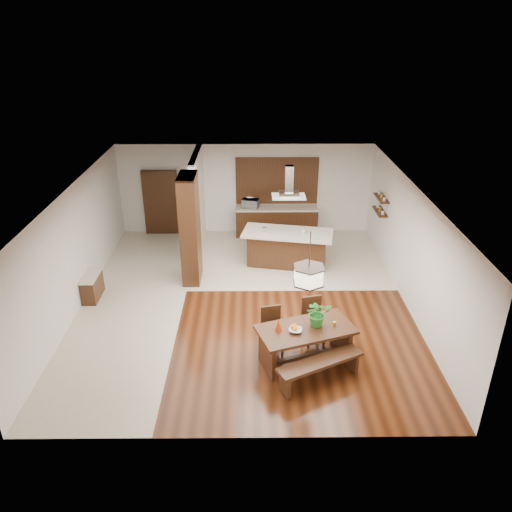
{
  "coord_description": "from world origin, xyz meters",
  "views": [
    {
      "loc": [
        0.2,
        -10.76,
        6.42
      ],
      "look_at": [
        0.3,
        0.0,
        1.25
      ],
      "focal_mm": 35.0,
      "sensor_mm": 36.0,
      "label": 1
    }
  ],
  "objects_px": {
    "dining_table": "(305,337)",
    "fruit_bowl": "(295,330)",
    "dining_chair_right": "(314,321)",
    "dining_bench": "(320,371)",
    "island_cup": "(303,231)",
    "microwave": "(250,203)",
    "hallway_console": "(92,287)",
    "range_hood": "(289,182)",
    "pendant_lantern": "(309,264)",
    "kitchen_island": "(287,248)",
    "foliage_plant": "(318,313)",
    "dining_chair_left": "(273,330)"
  },
  "relations": [
    {
      "from": "island_cup",
      "to": "hallway_console",
      "type": "bearing_deg",
      "value": -162.36
    },
    {
      "from": "pendant_lantern",
      "to": "dining_chair_right",
      "type": "bearing_deg",
      "value": 69.95
    },
    {
      "from": "hallway_console",
      "to": "kitchen_island",
      "type": "xyz_separation_m",
      "value": [
        5.01,
        1.83,
        0.21
      ]
    },
    {
      "from": "dining_bench",
      "to": "dining_chair_right",
      "type": "height_order",
      "value": "dining_chair_right"
    },
    {
      "from": "foliage_plant",
      "to": "microwave",
      "type": "xyz_separation_m",
      "value": [
        -1.35,
        6.47,
        0.01
      ]
    },
    {
      "from": "pendant_lantern",
      "to": "range_hood",
      "type": "xyz_separation_m",
      "value": [
        -0.08,
        4.45,
        0.22
      ]
    },
    {
      "from": "foliage_plant",
      "to": "range_hood",
      "type": "height_order",
      "value": "range_hood"
    },
    {
      "from": "dining_bench",
      "to": "fruit_bowl",
      "type": "relative_size",
      "value": 6.82
    },
    {
      "from": "foliage_plant",
      "to": "fruit_bowl",
      "type": "height_order",
      "value": "foliage_plant"
    },
    {
      "from": "dining_table",
      "to": "dining_bench",
      "type": "xyz_separation_m",
      "value": [
        0.23,
        -0.65,
        -0.34
      ]
    },
    {
      "from": "dining_table",
      "to": "fruit_bowl",
      "type": "relative_size",
      "value": 8.13
    },
    {
      "from": "dining_chair_left",
      "to": "dining_chair_right",
      "type": "distance_m",
      "value": 0.96
    },
    {
      "from": "hallway_console",
      "to": "pendant_lantern",
      "type": "bearing_deg",
      "value": -27.15
    },
    {
      "from": "hallway_console",
      "to": "dining_table",
      "type": "bearing_deg",
      "value": -27.15
    },
    {
      "from": "dining_table",
      "to": "microwave",
      "type": "distance_m",
      "value": 6.7
    },
    {
      "from": "pendant_lantern",
      "to": "dining_bench",
      "type": "bearing_deg",
      "value": -70.76
    },
    {
      "from": "dining_chair_right",
      "to": "fruit_bowl",
      "type": "distance_m",
      "value": 1.01
    },
    {
      "from": "dining_table",
      "to": "range_hood",
      "type": "relative_size",
      "value": 2.36
    },
    {
      "from": "hallway_console",
      "to": "dining_chair_right",
      "type": "xyz_separation_m",
      "value": [
        5.35,
        -1.9,
        0.19
      ]
    },
    {
      "from": "dining_chair_right",
      "to": "fruit_bowl",
      "type": "relative_size",
      "value": 3.87
    },
    {
      "from": "kitchen_island",
      "to": "microwave",
      "type": "xyz_separation_m",
      "value": [
        -1.04,
        2.15,
        0.57
      ]
    },
    {
      "from": "dining_table",
      "to": "kitchen_island",
      "type": "distance_m",
      "value": 4.44
    },
    {
      "from": "fruit_bowl",
      "to": "microwave",
      "type": "distance_m",
      "value": 6.77
    },
    {
      "from": "dining_chair_left",
      "to": "foliage_plant",
      "type": "relative_size",
      "value": 1.74
    },
    {
      "from": "microwave",
      "to": "dining_bench",
      "type": "bearing_deg",
      "value": -64.1
    },
    {
      "from": "range_hood",
      "to": "microwave",
      "type": "bearing_deg",
      "value": 115.81
    },
    {
      "from": "dining_bench",
      "to": "kitchen_island",
      "type": "height_order",
      "value": "kitchen_island"
    },
    {
      "from": "pendant_lantern",
      "to": "foliage_plant",
      "type": "relative_size",
      "value": 2.35
    },
    {
      "from": "foliage_plant",
      "to": "island_cup",
      "type": "distance_m",
      "value": 4.22
    },
    {
      "from": "dining_table",
      "to": "dining_chair_right",
      "type": "relative_size",
      "value": 2.1
    },
    {
      "from": "dining_table",
      "to": "range_hood",
      "type": "xyz_separation_m",
      "value": [
        -0.08,
        4.45,
        1.88
      ]
    },
    {
      "from": "dining_table",
      "to": "fruit_bowl",
      "type": "distance_m",
      "value": 0.35
    },
    {
      "from": "dining_table",
      "to": "dining_chair_right",
      "type": "bearing_deg",
      "value": 69.95
    },
    {
      "from": "fruit_bowl",
      "to": "dining_chair_left",
      "type": "bearing_deg",
      "value": 129.45
    },
    {
      "from": "island_cup",
      "to": "pendant_lantern",
      "type": "bearing_deg",
      "value": -94.56
    },
    {
      "from": "island_cup",
      "to": "microwave",
      "type": "bearing_deg",
      "value": 122.94
    },
    {
      "from": "dining_chair_right",
      "to": "dining_bench",
      "type": "bearing_deg",
      "value": -105.36
    },
    {
      "from": "dining_bench",
      "to": "island_cup",
      "type": "height_order",
      "value": "island_cup"
    },
    {
      "from": "foliage_plant",
      "to": "range_hood",
      "type": "bearing_deg",
      "value": 94.18
    },
    {
      "from": "range_hood",
      "to": "microwave",
      "type": "height_order",
      "value": "range_hood"
    },
    {
      "from": "hallway_console",
      "to": "island_cup",
      "type": "distance_m",
      "value": 5.75
    },
    {
      "from": "kitchen_island",
      "to": "range_hood",
      "type": "height_order",
      "value": "range_hood"
    },
    {
      "from": "kitchen_island",
      "to": "dining_bench",
      "type": "bearing_deg",
      "value": -75.57
    },
    {
      "from": "range_hood",
      "to": "fruit_bowl",
      "type": "bearing_deg",
      "value": -91.81
    },
    {
      "from": "dining_chair_left",
      "to": "kitchen_island",
      "type": "relative_size",
      "value": 0.37
    },
    {
      "from": "pendant_lantern",
      "to": "fruit_bowl",
      "type": "height_order",
      "value": "pendant_lantern"
    },
    {
      "from": "dining_table",
      "to": "microwave",
      "type": "xyz_separation_m",
      "value": [
        -1.11,
        6.59,
        0.51
      ]
    },
    {
      "from": "dining_chair_right",
      "to": "kitchen_island",
      "type": "relative_size",
      "value": 0.38
    },
    {
      "from": "pendant_lantern",
      "to": "kitchen_island",
      "type": "relative_size",
      "value": 0.5
    },
    {
      "from": "pendant_lantern",
      "to": "island_cup",
      "type": "relative_size",
      "value": 9.7
    }
  ]
}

